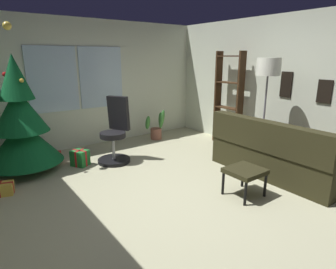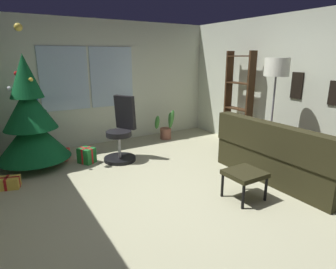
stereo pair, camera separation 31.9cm
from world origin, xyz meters
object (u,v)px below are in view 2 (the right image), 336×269
at_px(office_chair, 121,135).
at_px(potted_plant, 166,128).
at_px(footstool, 245,175).
at_px(floor_lamp, 276,74).
at_px(gift_box_green, 87,155).
at_px(gift_box_gold, 7,183).
at_px(holiday_tree, 31,122).
at_px(couch, 296,159).
at_px(gift_box_red, 62,154).
at_px(bookshelf, 238,105).

distance_m(office_chair, potted_plant, 1.55).
xyz_separation_m(footstool, floor_lamp, (1.23, 0.64, 1.20)).
xyz_separation_m(gift_box_green, gift_box_gold, (-1.24, -0.41, -0.05)).
bearing_deg(holiday_tree, potted_plant, 6.22).
distance_m(gift_box_green, office_chair, 0.69).
bearing_deg(floor_lamp, couch, -100.00).
distance_m(couch, gift_box_green, 3.39).
xyz_separation_m(footstool, gift_box_green, (-1.37, 2.34, -0.19)).
bearing_deg(couch, footstool, -177.09).
bearing_deg(footstool, floor_lamp, 27.46).
bearing_deg(gift_box_gold, office_chair, 7.68).
bearing_deg(gift_box_gold, gift_box_green, 18.37).
xyz_separation_m(gift_box_red, potted_plant, (2.28, 0.16, 0.16)).
xyz_separation_m(office_chair, bookshelf, (2.36, -0.43, 0.39)).
bearing_deg(gift_box_green, office_chair, -15.64).
relative_size(couch, potted_plant, 3.02).
bearing_deg(potted_plant, couch, -78.97).
xyz_separation_m(footstool, office_chair, (-0.78, 2.18, 0.13)).
xyz_separation_m(couch, gift_box_green, (-2.50, 2.29, -0.17)).
bearing_deg(bookshelf, gift_box_green, 168.68).
bearing_deg(gift_box_gold, bookshelf, -2.47).
xyz_separation_m(holiday_tree, gift_box_gold, (-0.46, -0.67, -0.68)).
bearing_deg(gift_box_green, floor_lamp, -33.22).
bearing_deg(holiday_tree, gift_box_gold, -124.12).
relative_size(couch, bookshelf, 1.06).
bearing_deg(bookshelf, gift_box_red, 163.26).
distance_m(footstool, gift_box_green, 2.72).
height_order(gift_box_green, gift_box_gold, gift_box_green).
relative_size(footstool, gift_box_red, 1.52).
bearing_deg(gift_box_gold, couch, -26.66).
bearing_deg(potted_plant, gift_box_gold, -163.07).
height_order(footstool, gift_box_red, footstool).
height_order(floor_lamp, potted_plant, floor_lamp).
bearing_deg(potted_plant, footstool, -101.17).
bearing_deg(footstool, bookshelf, 47.95).
distance_m(gift_box_green, potted_plant, 2.03).
bearing_deg(gift_box_red, gift_box_gold, -138.22).
bearing_deg(holiday_tree, gift_box_red, 16.85).
relative_size(holiday_tree, gift_box_green, 6.87).
xyz_separation_m(gift_box_red, gift_box_green, (0.33, -0.40, 0.04)).
bearing_deg(holiday_tree, couch, -37.83).
relative_size(holiday_tree, floor_lamp, 1.28).
height_order(footstool, gift_box_gold, footstool).
height_order(gift_box_red, bookshelf, bookshelf).
distance_m(holiday_tree, gift_box_red, 0.82).
height_order(gift_box_red, floor_lamp, floor_lamp).
relative_size(floor_lamp, potted_plant, 2.65).
distance_m(bookshelf, potted_plant, 1.64).
distance_m(gift_box_red, bookshelf, 3.51).
bearing_deg(gift_box_red, floor_lamp, -35.60).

